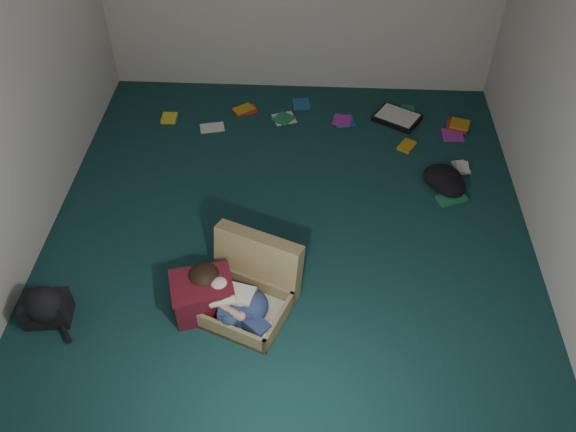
{
  "coord_description": "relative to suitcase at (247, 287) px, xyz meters",
  "views": [
    {
      "loc": [
        0.18,
        -3.52,
        3.65
      ],
      "look_at": [
        0.0,
        -0.15,
        0.35
      ],
      "focal_mm": 38.0,
      "sensor_mm": 36.0,
      "label": 1
    }
  ],
  "objects": [
    {
      "name": "suitcase",
      "position": [
        0.0,
        0.0,
        0.0
      ],
      "size": [
        0.88,
        0.87,
        0.5
      ],
      "rotation": [
        0.0,
        0.0,
        -0.38
      ],
      "color": "#958252",
      "rests_on": "floor"
    },
    {
      "name": "person",
      "position": [
        -0.11,
        -0.14,
        0.04
      ],
      "size": [
        0.66,
        0.54,
        0.31
      ],
      "rotation": [
        0.0,
        0.0,
        -0.38
      ],
      "color": "white",
      "rests_on": "suitcase"
    },
    {
      "name": "wall_left",
      "position": [
        -1.73,
        0.71,
        1.15
      ],
      "size": [
        0.0,
        4.5,
        4.5
      ],
      "primitive_type": "plane",
      "rotation": [
        1.57,
        0.0,
        1.57
      ],
      "color": "silver",
      "rests_on": "ground"
    },
    {
      "name": "floor",
      "position": [
        0.27,
        0.71,
        -0.15
      ],
      "size": [
        4.5,
        4.5,
        0.0
      ],
      "primitive_type": "plane",
      "color": "#153B3D",
      "rests_on": "ground"
    },
    {
      "name": "paper_tray",
      "position": [
        1.29,
        2.38,
        -0.12
      ],
      "size": [
        0.53,
        0.49,
        0.06
      ],
      "rotation": [
        0.0,
        0.0,
        -0.53
      ],
      "color": "black",
      "rests_on": "floor"
    },
    {
      "name": "clothing_pile",
      "position": [
        1.6,
        1.33,
        -0.08
      ],
      "size": [
        0.43,
        0.36,
        0.13
      ],
      "primitive_type": null,
      "rotation": [
        0.0,
        0.0,
        -0.07
      ],
      "color": "black",
      "rests_on": "floor"
    },
    {
      "name": "maroon_bin",
      "position": [
        -0.31,
        -0.1,
        0.0
      ],
      "size": [
        0.51,
        0.45,
        0.3
      ],
      "rotation": [
        0.0,
        0.0,
        0.28
      ],
      "color": "#57111C",
      "rests_on": "floor"
    },
    {
      "name": "book_scatter",
      "position": [
        0.87,
        2.11,
        -0.14
      ],
      "size": [
        3.15,
        1.65,
        0.02
      ],
      "color": "yellow",
      "rests_on": "floor"
    },
    {
      "name": "backpack",
      "position": [
        -1.43,
        -0.24,
        -0.03
      ],
      "size": [
        0.44,
        0.37,
        0.24
      ],
      "primitive_type": null,
      "rotation": [
        0.0,
        0.0,
        0.12
      ],
      "color": "black",
      "rests_on": "floor"
    },
    {
      "name": "wall_front",
      "position": [
        0.27,
        -1.54,
        1.15
      ],
      "size": [
        4.5,
        0.0,
        4.5
      ],
      "primitive_type": "plane",
      "rotation": [
        -1.57,
        0.0,
        0.0
      ],
      "color": "silver",
      "rests_on": "ground"
    }
  ]
}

